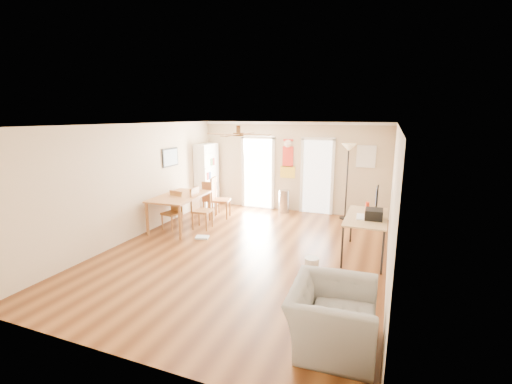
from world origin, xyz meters
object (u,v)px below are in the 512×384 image
at_px(dining_table, 181,212).
at_px(dining_chair_far, 211,198).
at_px(dining_chair_right_a, 221,198).
at_px(dining_chair_right_b, 202,209).
at_px(trash_can, 284,201).
at_px(bookshelf, 207,176).
at_px(torchiere_lamp, 347,182).
at_px(armchair, 332,316).
at_px(printer, 374,214).
at_px(dining_chair_near, 171,211).
at_px(computer_desk, 365,236).
at_px(wastebasket_a, 312,266).

distance_m(dining_table, dining_chair_far, 1.36).
relative_size(dining_chair_right_a, dining_chair_far, 1.15).
distance_m(dining_chair_right_b, trash_can, 2.61).
height_order(bookshelf, torchiere_lamp, torchiere_lamp).
height_order(dining_chair_right_b, armchair, dining_chair_right_b).
xyz_separation_m(bookshelf, printer, (4.99, -2.45, -0.04)).
relative_size(dining_table, torchiere_lamp, 0.81).
bearing_deg(torchiere_lamp, dining_table, -148.64).
bearing_deg(armchair, torchiere_lamp, 2.88).
bearing_deg(dining_chair_far, printer, 150.16).
distance_m(dining_chair_right_a, trash_can, 1.86).
distance_m(dining_chair_near, printer, 4.74).
bearing_deg(bookshelf, computer_desk, -34.19).
height_order(dining_table, dining_chair_right_a, dining_chair_right_a).
bearing_deg(dining_chair_right_b, computer_desk, -100.43).
relative_size(dining_chair_near, wastebasket_a, 3.21).
relative_size(computer_desk, printer, 4.18).
xyz_separation_m(bookshelf, dining_table, (0.39, -2.06, -0.56)).
distance_m(trash_can, computer_desk, 3.51).
bearing_deg(dining_chair_right_b, wastebasket_a, -121.33).
bearing_deg(dining_table, wastebasket_a, -20.99).
distance_m(trash_can, wastebasket_a, 4.02).
xyz_separation_m(computer_desk, armchair, (-0.16, -3.02, -0.04)).
bearing_deg(trash_can, torchiere_lamp, 0.50).
bearing_deg(dining_chair_near, printer, 9.07).
relative_size(computer_desk, wastebasket_a, 5.30).
bearing_deg(dining_chair_near, armchair, -23.38).
distance_m(dining_table, printer, 4.65).
xyz_separation_m(wastebasket_a, armchair, (0.66, -1.86, 0.23)).
distance_m(bookshelf, dining_chair_far, 1.00).
height_order(bookshelf, dining_chair_near, bookshelf).
relative_size(bookshelf, printer, 5.21).
bearing_deg(armchair, bookshelf, 38.80).
bearing_deg(bookshelf, dining_chair_far, -62.17).
distance_m(bookshelf, printer, 5.55).
xyz_separation_m(dining_chair_right_a, torchiere_lamp, (3.22, 1.13, 0.47)).
height_order(dining_table, dining_chair_far, dining_chair_far).
distance_m(dining_chair_right_b, wastebasket_a, 3.47).
relative_size(dining_chair_far, armchair, 0.84).
height_order(torchiere_lamp, computer_desk, torchiere_lamp).
distance_m(dining_chair_far, torchiere_lamp, 3.79).
relative_size(dining_chair_right_b, torchiere_lamp, 0.50).
xyz_separation_m(bookshelf, trash_can, (2.41, 0.22, -0.64)).
bearing_deg(computer_desk, dining_chair_right_b, 174.58).
height_order(computer_desk, armchair, computer_desk).
relative_size(trash_can, printer, 1.77).
xyz_separation_m(dining_chair_right_a, computer_desk, (3.91, -1.41, -0.14)).
relative_size(bookshelf, computer_desk, 1.25).
relative_size(wastebasket_a, armchair, 0.25).
xyz_separation_m(torchiere_lamp, computer_desk, (0.69, -2.53, -0.61)).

